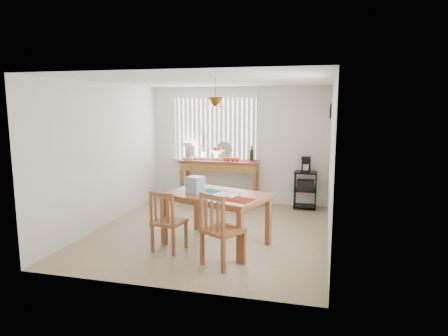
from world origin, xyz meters
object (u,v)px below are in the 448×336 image
(cart_items, at_px, (306,165))
(dining_table, at_px, (216,199))
(chair_left, at_px, (168,222))
(wire_cart, at_px, (305,186))
(chair_right, at_px, (221,230))
(sideboard, at_px, (220,171))

(cart_items, relative_size, dining_table, 0.18)
(chair_left, bearing_deg, wire_cart, 58.40)
(wire_cart, relative_size, cart_items, 2.43)
(cart_items, height_order, chair_right, cart_items)
(sideboard, xyz_separation_m, chair_left, (-0.00, -3.05, -0.28))
(sideboard, xyz_separation_m, dining_table, (0.62, -2.57, -0.01))
(wire_cart, bearing_deg, chair_left, -121.60)
(sideboard, bearing_deg, chair_right, -74.84)
(chair_right, bearing_deg, cart_items, 74.21)
(sideboard, distance_m, wire_cart, 1.90)
(sideboard, distance_m, chair_left, 3.06)
(sideboard, relative_size, chair_right, 1.69)
(dining_table, xyz_separation_m, chair_right, (0.29, -0.81, -0.23))
(wire_cart, relative_size, dining_table, 0.45)
(chair_left, relative_size, chair_right, 0.91)
(cart_items, distance_m, chair_right, 3.57)
(wire_cart, bearing_deg, dining_table, -115.90)
(wire_cart, height_order, dining_table, dining_table)
(cart_items, height_order, chair_left, cart_items)
(wire_cart, distance_m, cart_items, 0.47)
(dining_table, relative_size, chair_left, 1.91)
(dining_table, bearing_deg, chair_right, -70.13)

